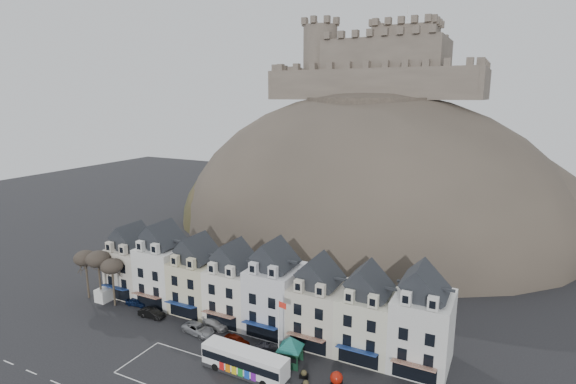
% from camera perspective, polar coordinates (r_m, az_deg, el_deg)
% --- Properties ---
extents(ground, '(300.00, 300.00, 0.00)m').
position_cam_1_polar(ground, '(58.33, -12.80, -22.45)').
color(ground, black).
rests_on(ground, ground).
extents(coach_bay_markings, '(22.00, 7.50, 0.01)m').
position_cam_1_polar(coach_bay_markings, '(58.07, -10.30, -22.51)').
color(coach_bay_markings, silver).
rests_on(coach_bay_markings, ground).
extents(townhouse_terrace, '(54.40, 9.35, 11.80)m').
position_cam_1_polar(townhouse_terrace, '(67.01, -4.03, -12.18)').
color(townhouse_terrace, beige).
rests_on(townhouse_terrace, ground).
extents(castle_hill, '(100.00, 76.00, 68.00)m').
position_cam_1_polar(castle_hill, '(114.38, 10.25, -4.73)').
color(castle_hill, '#3E3730').
rests_on(castle_hill, ground).
extents(castle, '(50.20, 22.20, 22.00)m').
position_cam_1_polar(castle, '(116.78, 11.67, 15.46)').
color(castle, brown).
rests_on(castle, ground).
extents(tree_left_far, '(3.61, 3.61, 8.24)m').
position_cam_1_polar(tree_left_far, '(80.96, -24.35, -7.70)').
color(tree_left_far, '#3B2F25').
rests_on(tree_left_far, ground).
extents(tree_left_mid, '(3.78, 3.78, 8.64)m').
position_cam_1_polar(tree_left_mid, '(78.62, -22.98, -7.89)').
color(tree_left_mid, '#3B2F25').
rests_on(tree_left_mid, ground).
extents(tree_left_near, '(3.43, 3.43, 7.84)m').
position_cam_1_polar(tree_left_near, '(76.67, -21.47, -8.81)').
color(tree_left_near, '#3B2F25').
rests_on(tree_left_near, ground).
extents(bus, '(11.14, 2.91, 3.13)m').
position_cam_1_polar(bus, '(57.68, -5.51, -20.56)').
color(bus, '#262628').
rests_on(bus, ground).
extents(bus_shelter, '(5.85, 5.85, 3.77)m').
position_cam_1_polar(bus_shelter, '(58.54, 0.31, -18.59)').
color(bus_shelter, '#10321F').
rests_on(bus_shelter, ground).
extents(red_buoy, '(1.48, 1.48, 1.84)m').
position_cam_1_polar(red_buoy, '(56.17, 6.17, -22.54)').
color(red_buoy, black).
rests_on(red_buoy, ground).
extents(flagpole, '(1.25, 0.36, 8.79)m').
position_cam_1_polar(flagpole, '(57.45, -1.12, -16.83)').
color(flagpole, silver).
rests_on(flagpole, ground).
extents(white_van, '(2.06, 4.66, 2.12)m').
position_cam_1_polar(white_van, '(81.56, -21.71, -11.73)').
color(white_van, silver).
rests_on(white_van, ground).
extents(planter_west, '(1.13, 0.74, 1.04)m').
position_cam_1_polar(planter_west, '(57.45, 2.02, -22.12)').
color(planter_west, black).
rests_on(planter_west, ground).
extents(planter_east, '(1.09, 0.78, 0.99)m').
position_cam_1_polar(planter_east, '(55.92, 2.28, -23.23)').
color(planter_east, black).
rests_on(planter_east, ground).
extents(car_navy, '(3.86, 1.99, 1.26)m').
position_cam_1_polar(car_navy, '(77.61, -18.64, -13.08)').
color(car_navy, '#0A1636').
rests_on(car_navy, ground).
extents(car_black, '(4.31, 1.72, 1.39)m').
position_cam_1_polar(car_black, '(73.15, -16.91, -14.51)').
color(car_black, black).
rests_on(car_black, ground).
extents(car_silver, '(5.26, 3.06, 1.40)m').
position_cam_1_polar(car_silver, '(67.27, -11.32, -16.67)').
color(car_silver, gray).
rests_on(car_silver, ground).
extents(car_white, '(4.64, 2.51, 1.28)m').
position_cam_1_polar(car_white, '(68.38, -9.16, -16.13)').
color(car_white, '#BCBCBC').
rests_on(car_white, ground).
extents(car_maroon, '(3.92, 2.04, 1.27)m').
position_cam_1_polar(car_maroon, '(63.94, -6.51, -18.20)').
color(car_maroon, '#621205').
rests_on(car_maroon, ground).
extents(car_charcoal, '(4.32, 2.75, 1.34)m').
position_cam_1_polar(car_charcoal, '(61.60, -2.27, -19.36)').
color(car_charcoal, black).
rests_on(car_charcoal, ground).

